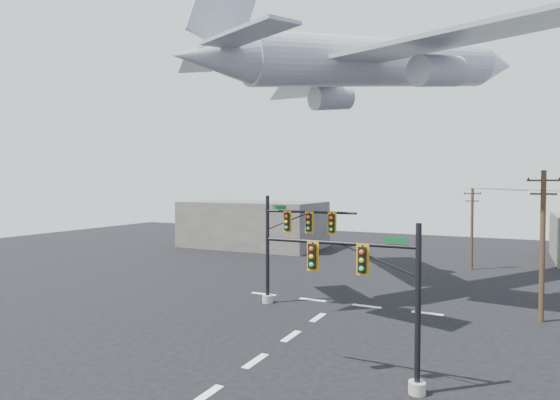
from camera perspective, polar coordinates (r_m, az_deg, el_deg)
The scene contains 9 objects.
ground at distance 23.39m, azimuth -3.02°, elevation -19.01°, with size 120.00×120.00×0.00m, color black.
lane_markings at distance 27.90m, azimuth 2.55°, elevation -15.47°, with size 14.00×21.20×0.01m.
signal_mast_near at distance 19.97m, azimuth 12.22°, elevation -11.65°, with size 7.01×0.75×6.83m.
signal_mast_far at distance 32.15m, azimuth 0.96°, elevation -5.38°, with size 6.83×0.83×7.57m.
utility_pole_a at distance 32.45m, azimuth 29.36°, elevation -4.58°, with size 1.84×0.38×9.20m.
utility_pole_b at distance 49.29m, azimuth 22.36°, elevation -3.07°, with size 1.58×0.54×7.95m.
power_lines at distance 40.61m, azimuth 25.21°, elevation 1.20°, with size 6.65×16.80×0.03m.
airliner at distance 38.17m, azimuth 12.13°, elevation 15.96°, with size 27.65×30.43×8.75m.
building_left at distance 62.38m, azimuth -3.32°, elevation -2.96°, with size 18.00×10.00×6.00m, color #67635B.
Camera 1 is at (10.70, -19.04, 8.39)m, focal length 30.00 mm.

